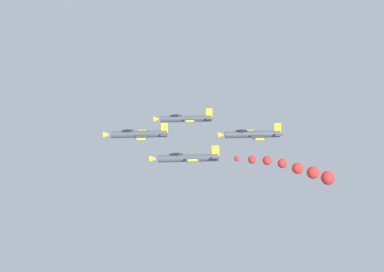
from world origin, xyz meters
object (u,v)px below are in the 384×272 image
airplane_left_inner (187,158)px  airplane_left_outer (252,134)px  airplane_lead (138,134)px  airplane_right_inner (185,119)px

airplane_left_inner → airplane_left_outer: airplane_left_outer is taller
airplane_lead → airplane_right_inner: 12.33m
airplane_lead → airplane_left_outer: (0.01, -18.39, -0.40)m
airplane_left_inner → airplane_right_inner: size_ratio=1.00×
airplane_lead → airplane_right_inner: (9.34, -8.04, -0.44)m
airplane_lead → airplane_right_inner: airplane_lead is taller
airplane_right_inner → airplane_left_outer: 13.94m
airplane_left_inner → airplane_left_outer: size_ratio=1.00×
airplane_left_outer → airplane_left_inner: bearing=129.4°
airplane_lead → airplane_left_outer: bearing=-90.0°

